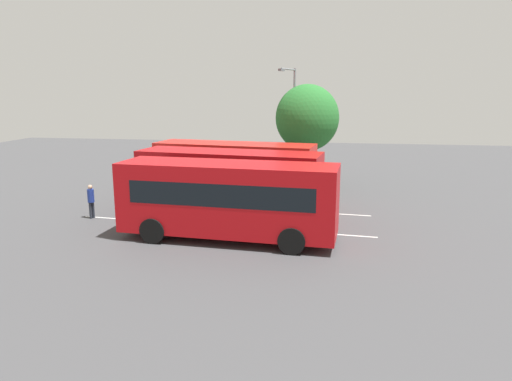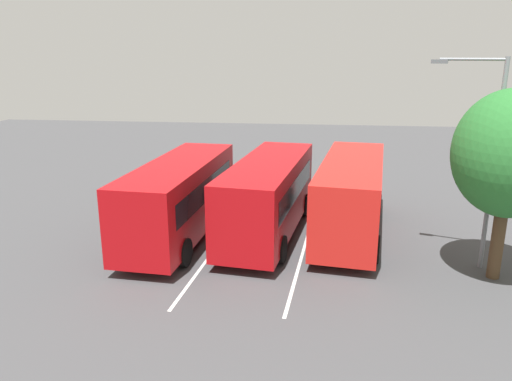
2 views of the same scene
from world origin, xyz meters
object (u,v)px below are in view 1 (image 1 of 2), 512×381
object	(u,v)px
bus_far_left	(234,169)
depot_tree	(307,118)
bus_center_right	(227,198)
pedestrian	(91,199)
bus_center_left	(228,181)
street_lamp	(293,120)

from	to	relation	value
bus_far_left	depot_tree	xyz separation A→B (m)	(-3.87, -4.80, 2.63)
bus_center_right	pedestrian	world-z (taller)	bus_center_right
bus_far_left	depot_tree	world-z (taller)	depot_tree
bus_center_left	pedestrian	size ratio (longest dim) A/B	5.53
bus_center_left	street_lamp	xyz separation A→B (m)	(-2.50, -7.95, 2.56)
bus_center_left	depot_tree	world-z (taller)	depot_tree
bus_center_right	pedestrian	bearing A→B (deg)	-12.89
bus_far_left	bus_center_right	bearing A→B (deg)	107.28
bus_far_left	pedestrian	xyz separation A→B (m)	(6.18, 5.02, -0.82)
bus_center_right	street_lamp	distance (m)	12.09
pedestrian	street_lamp	distance (m)	13.55
bus_center_left	bus_center_right	world-z (taller)	same
bus_center_left	pedestrian	distance (m)	6.85
bus_far_left	bus_center_right	xyz separation A→B (m)	(-1.22, 7.29, 0.00)
bus_far_left	pedestrian	bearing A→B (deg)	46.82
bus_center_left	bus_far_left	bearing A→B (deg)	-75.17
street_lamp	depot_tree	world-z (taller)	street_lamp
bus_center_right	street_lamp	xyz separation A→B (m)	(-1.74, -11.68, 2.56)
bus_far_left	depot_tree	bearing A→B (deg)	-121.16
street_lamp	pedestrian	bearing A→B (deg)	-26.77
pedestrian	depot_tree	distance (m)	14.47
bus_center_right	depot_tree	xyz separation A→B (m)	(-2.65, -12.09, 2.63)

